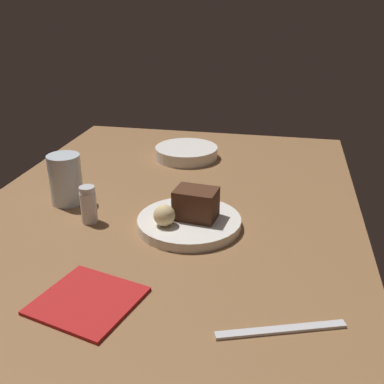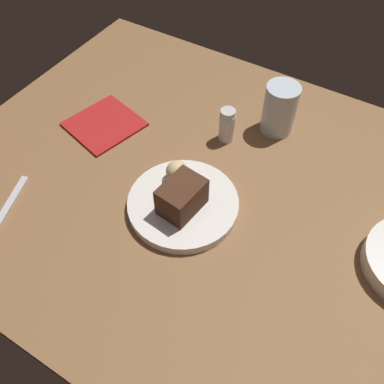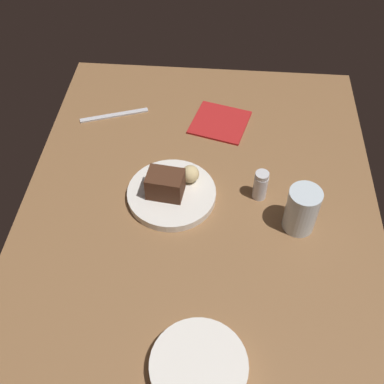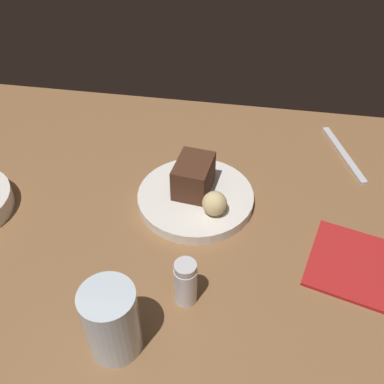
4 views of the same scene
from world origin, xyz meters
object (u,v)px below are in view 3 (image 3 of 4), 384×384
(dessert_plate, at_px, (172,194))
(bread_roll, at_px, (190,174))
(water_glass, at_px, (302,210))
(salt_shaker, at_px, (260,185))
(side_bowl, at_px, (199,367))
(folded_napkin, at_px, (220,122))
(chocolate_cake_slice, at_px, (165,184))
(butter_knife, at_px, (114,115))

(dessert_plate, bearing_deg, bread_roll, 133.57)
(water_glass, bearing_deg, salt_shaker, -132.72)
(side_bowl, relative_size, folded_napkin, 1.22)
(chocolate_cake_slice, xyz_separation_m, bread_roll, (-0.05, 0.05, -0.01))
(bread_roll, bearing_deg, chocolate_cake_slice, -50.00)
(chocolate_cake_slice, distance_m, folded_napkin, 0.31)
(dessert_plate, bearing_deg, side_bowl, 12.98)
(chocolate_cake_slice, relative_size, folded_napkin, 0.57)
(bread_roll, xyz_separation_m, folded_napkin, (-0.23, 0.06, -0.04))
(salt_shaker, bearing_deg, side_bowl, -14.89)
(side_bowl, distance_m, butter_knife, 0.74)
(bread_roll, relative_size, side_bowl, 0.24)
(dessert_plate, xyz_separation_m, water_glass, (0.06, 0.29, 0.05))
(dessert_plate, xyz_separation_m, butter_knife, (-0.28, -0.19, -0.01))
(chocolate_cake_slice, xyz_separation_m, water_glass, (0.05, 0.31, 0.01))
(dessert_plate, distance_m, side_bowl, 0.42)
(bread_roll, relative_size, folded_napkin, 0.29)
(dessert_plate, bearing_deg, salt_shaker, 95.34)
(bread_roll, xyz_separation_m, side_bowl, (0.45, 0.05, -0.02))
(bread_roll, relative_size, butter_knife, 0.22)
(dessert_plate, relative_size, chocolate_cake_slice, 2.54)
(bread_roll, bearing_deg, water_glass, 68.44)
(folded_napkin, bearing_deg, chocolate_cake_slice, -22.50)
(chocolate_cake_slice, relative_size, water_glass, 0.74)
(dessert_plate, height_order, side_bowl, side_bowl)
(chocolate_cake_slice, bearing_deg, folded_napkin, 157.50)
(salt_shaker, distance_m, side_bowl, 0.44)
(water_glass, bearing_deg, butter_knife, -125.04)
(salt_shaker, bearing_deg, dessert_plate, -84.66)
(bread_roll, xyz_separation_m, butter_knife, (-0.24, -0.23, -0.04))
(dessert_plate, xyz_separation_m, side_bowl, (0.41, 0.09, 0.01))
(chocolate_cake_slice, height_order, butter_knife, chocolate_cake_slice)
(butter_knife, bearing_deg, folded_napkin, 159.22)
(salt_shaker, xyz_separation_m, folded_napkin, (-0.25, -0.10, -0.04))
(bread_roll, relative_size, water_glass, 0.38)
(water_glass, xyz_separation_m, folded_napkin, (-0.33, -0.19, -0.05))
(butter_knife, distance_m, folded_napkin, 0.30)
(chocolate_cake_slice, bearing_deg, salt_shaker, 96.58)
(chocolate_cake_slice, xyz_separation_m, side_bowl, (0.40, 0.11, -0.03))
(side_bowl, bearing_deg, water_glass, 149.98)
(dessert_plate, height_order, bread_roll, bread_roll)
(chocolate_cake_slice, height_order, bread_roll, chocolate_cake_slice)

